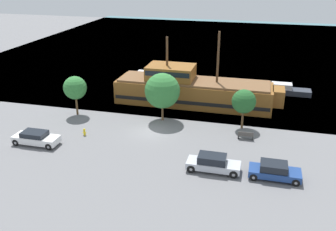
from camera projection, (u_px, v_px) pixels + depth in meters
ground_plane at (151, 132)px, 40.09m from camera, size 160.00×160.00×0.00m
water_surface at (211, 47)px, 79.46m from camera, size 80.00×80.00×0.00m
pirate_ship at (192, 90)px, 47.25m from camera, size 20.79×5.07×9.31m
moored_boat_dockside at (284, 90)px, 51.31m from camera, size 6.80×1.91×1.45m
moored_boat_outer at (147, 80)px, 54.56m from camera, size 5.12×1.87×2.14m
parked_car_curb_front at (36, 138)px, 37.05m from camera, size 4.59×1.82×1.36m
parked_car_curb_mid at (213, 163)px, 32.32m from camera, size 4.62×1.78×1.50m
parked_car_curb_rear at (274, 171)px, 31.23m from camera, size 4.27×1.87×1.42m
fire_hydrant at (84, 132)px, 39.07m from camera, size 0.42×0.25×0.76m
bench_promenade_east at (246, 135)px, 38.19m from camera, size 1.57×0.45×0.85m
tree_row_east at (75, 88)px, 43.25m from camera, size 2.69×2.69×4.69m
tree_row_mideast at (162, 91)px, 41.65m from camera, size 3.96×3.96×5.52m
tree_row_midwest at (244, 102)px, 39.78m from camera, size 2.59×2.59×4.39m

